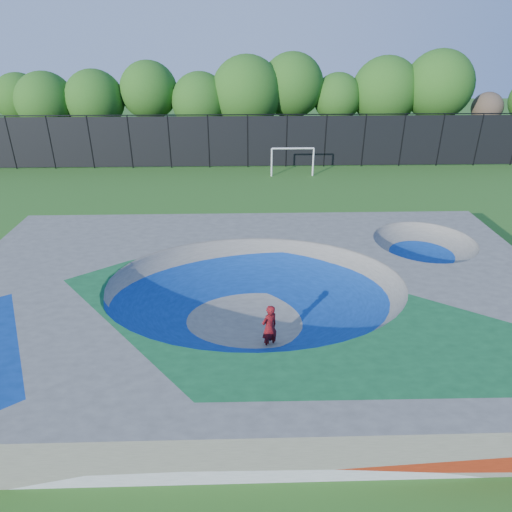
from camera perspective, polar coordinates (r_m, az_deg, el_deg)
The scene contains 7 objects.
ground at distance 17.32m, azimuth -0.16°, elevation -7.71°, with size 120.00×120.00×0.00m, color #295F1A.
skate_deck at distance 16.91m, azimuth -0.16°, elevation -5.60°, with size 22.00×14.00×1.50m, color gray.
skater at distance 15.35m, azimuth 1.69°, elevation -8.91°, with size 0.62×0.40×1.69m, color red.
skateboard at distance 15.83m, azimuth 1.65°, elevation -11.33°, with size 0.78×0.22×0.05m, color black.
soccer_goal at distance 34.03m, azimuth 4.61°, elevation 12.30°, with size 3.17×0.12×2.09m.
fence at distance 36.14m, azimuth -1.05°, elevation 14.27°, with size 48.09×0.09×4.04m.
treeline at distance 40.42m, azimuth -3.50°, elevation 19.73°, with size 53.85×6.75×8.63m.
Camera 1 is at (-0.36, -14.32, 9.72)m, focal length 32.00 mm.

